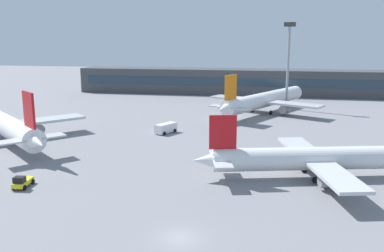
{
  "coord_description": "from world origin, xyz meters",
  "views": [
    {
      "loc": [
        8.44,
        -37.61,
        19.81
      ],
      "look_at": [
        -6.34,
        40.0,
        3.0
      ],
      "focal_mm": 38.62,
      "sensor_mm": 36.0,
      "label": 1
    }
  ],
  "objects_px": {
    "airplane_far": "(266,100)",
    "service_van_white": "(166,128)",
    "baggage_tug_yellow": "(22,182)",
    "floodlight_tower_west": "(288,59)",
    "airplane_mid": "(1,123)",
    "airplane_near": "(324,159)"
  },
  "relations": [
    {
      "from": "airplane_far",
      "to": "service_van_white",
      "type": "xyz_separation_m",
      "value": [
        -20.55,
        -29.9,
        -2.37
      ]
    },
    {
      "from": "airplane_near",
      "to": "floodlight_tower_west",
      "type": "xyz_separation_m",
      "value": [
        -3.38,
        59.97,
        11.21
      ]
    },
    {
      "from": "service_van_white",
      "to": "airplane_far",
      "type": "bearing_deg",
      "value": 55.5
    },
    {
      "from": "airplane_mid",
      "to": "airplane_far",
      "type": "distance_m",
      "value": 65.93
    },
    {
      "from": "airplane_far",
      "to": "service_van_white",
      "type": "relative_size",
      "value": 7.67
    },
    {
      "from": "airplane_mid",
      "to": "baggage_tug_yellow",
      "type": "xyz_separation_m",
      "value": [
        19.43,
        -23.58,
        -2.69
      ]
    },
    {
      "from": "airplane_far",
      "to": "floodlight_tower_west",
      "type": "bearing_deg",
      "value": 49.18
    },
    {
      "from": "floodlight_tower_west",
      "to": "airplane_mid",
      "type": "bearing_deg",
      "value": -139.51
    },
    {
      "from": "baggage_tug_yellow",
      "to": "floodlight_tower_west",
      "type": "bearing_deg",
      "value": 62.68
    },
    {
      "from": "baggage_tug_yellow",
      "to": "airplane_near",
      "type": "bearing_deg",
      "value": 16.39
    },
    {
      "from": "floodlight_tower_west",
      "to": "airplane_far",
      "type": "bearing_deg",
      "value": -130.82
    },
    {
      "from": "airplane_mid",
      "to": "baggage_tug_yellow",
      "type": "relative_size",
      "value": 9.99
    },
    {
      "from": "baggage_tug_yellow",
      "to": "airplane_mid",
      "type": "bearing_deg",
      "value": 129.49
    },
    {
      "from": "airplane_mid",
      "to": "service_van_white",
      "type": "bearing_deg",
      "value": 21.4
    },
    {
      "from": "airplane_near",
      "to": "service_van_white",
      "type": "bearing_deg",
      "value": 141.38
    },
    {
      "from": "airplane_near",
      "to": "floodlight_tower_west",
      "type": "height_order",
      "value": "floodlight_tower_west"
    },
    {
      "from": "airplane_near",
      "to": "airplane_mid",
      "type": "bearing_deg",
      "value": 168.99
    },
    {
      "from": "baggage_tug_yellow",
      "to": "service_van_white",
      "type": "height_order",
      "value": "service_van_white"
    },
    {
      "from": "baggage_tug_yellow",
      "to": "service_van_white",
      "type": "distance_m",
      "value": 37.17
    },
    {
      "from": "airplane_near",
      "to": "airplane_far",
      "type": "xyz_separation_m",
      "value": [
        -8.98,
        53.49,
        0.62
      ]
    },
    {
      "from": "service_van_white",
      "to": "floodlight_tower_west",
      "type": "bearing_deg",
      "value": 54.29
    },
    {
      "from": "airplane_mid",
      "to": "floodlight_tower_west",
      "type": "distance_m",
      "value": 75.14
    }
  ]
}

